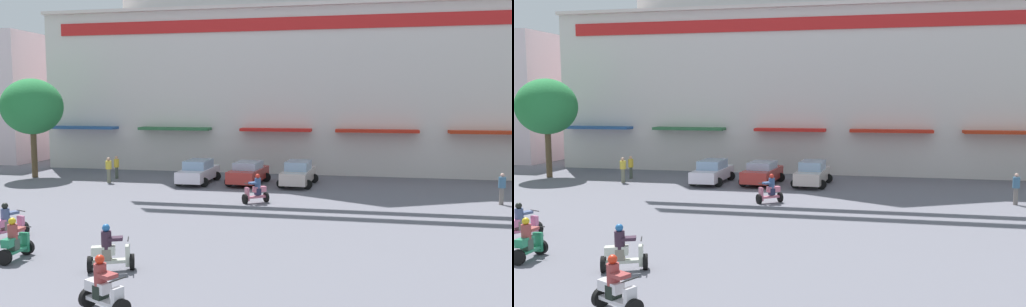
# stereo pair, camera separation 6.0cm
# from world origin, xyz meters

# --- Properties ---
(ground_plane) EXTENTS (128.00, 128.00, 0.00)m
(ground_plane) POSITION_xyz_m (0.00, 13.00, 0.00)
(ground_plane) COLOR slate
(colonial_building) EXTENTS (36.75, 19.81, 23.50)m
(colonial_building) POSITION_xyz_m (0.00, 37.23, 10.37)
(colonial_building) COLOR silver
(colonial_building) RESTS_ON ground
(plaza_tree_2) EXTENTS (4.12, 4.21, 6.90)m
(plaza_tree_2) POSITION_xyz_m (-16.31, 24.98, 4.94)
(plaza_tree_2) COLOR brown
(plaza_tree_2) RESTS_ON ground
(parked_car_0) EXTENTS (2.27, 4.47, 1.54)m
(parked_car_0) POSITION_xyz_m (-4.22, 24.74, 0.77)
(parked_car_0) COLOR silver
(parked_car_0) RESTS_ON ground
(parked_car_1) EXTENTS (2.54, 4.19, 1.47)m
(parked_car_1) POSITION_xyz_m (-0.95, 25.01, 0.75)
(parked_car_1) COLOR #B2302A
(parked_car_1) RESTS_ON ground
(parked_car_2) EXTENTS (2.38, 4.30, 1.58)m
(parked_car_2) POSITION_xyz_m (2.28, 25.12, 0.79)
(parked_car_2) COLOR beige
(parked_car_2) RESTS_ON ground
(scooter_rider_1) EXTENTS (0.97, 1.55, 1.44)m
(scooter_rider_1) POSITION_xyz_m (-7.35, 10.13, 0.59)
(scooter_rider_1) COLOR black
(scooter_rider_1) RESTS_ON ground
(scooter_rider_2) EXTENTS (1.53, 1.04, 1.54)m
(scooter_rider_2) POSITION_xyz_m (-1.54, 7.27, 0.62)
(scooter_rider_2) COLOR black
(scooter_rider_2) RESTS_ON ground
(scooter_rider_3) EXTENTS (0.54, 1.38, 1.49)m
(scooter_rider_3) POSITION_xyz_m (-5.26, 7.69, 0.62)
(scooter_rider_3) COLOR black
(scooter_rider_3) RESTS_ON ground
(scooter_rider_4) EXTENTS (1.42, 1.25, 1.55)m
(scooter_rider_4) POSITION_xyz_m (0.78, 19.07, 0.64)
(scooter_rider_4) COLOR black
(scooter_rider_4) RESTS_ON ground
(scooter_rider_6) EXTENTS (1.56, 1.10, 1.51)m
(scooter_rider_6) POSITION_xyz_m (-0.15, 4.18, 0.61)
(scooter_rider_6) COLOR black
(scooter_rider_6) RESTS_ON ground
(pedestrian_0) EXTENTS (0.49, 0.49, 1.66)m
(pedestrian_0) POSITION_xyz_m (13.38, 21.15, 0.94)
(pedestrian_0) COLOR slate
(pedestrian_0) RESTS_ON ground
(pedestrian_1) EXTENTS (0.38, 0.38, 1.56)m
(pedestrian_1) POSITION_xyz_m (-10.40, 25.57, 0.89)
(pedestrian_1) COLOR #464E41
(pedestrian_1) RESTS_ON ground
(pedestrian_2) EXTENTS (0.52, 0.52, 1.69)m
(pedestrian_2) POSITION_xyz_m (-10.03, 23.72, 0.95)
(pedestrian_2) COLOR #6D6D58
(pedestrian_2) RESTS_ON ground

